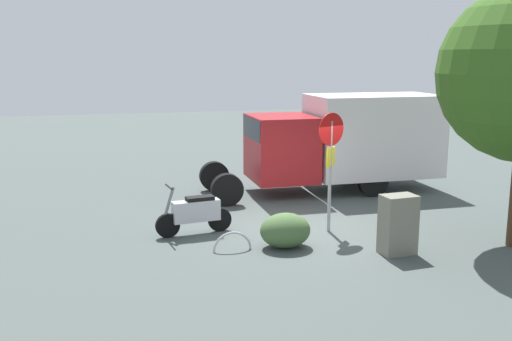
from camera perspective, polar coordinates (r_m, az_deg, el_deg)
ground_plane at (r=14.01m, az=4.95°, el=-5.71°), size 60.00×60.00×0.00m
box_truck_near at (r=17.78m, az=8.66°, el=3.13°), size 7.19×2.23×2.91m
motorcycle at (r=13.47m, az=-5.98°, el=-4.13°), size 1.81×0.59×1.20m
stop_sign at (r=13.42m, az=7.35°, el=1.66°), size 0.71×0.33×2.80m
utility_cabinet at (r=12.43m, az=13.80°, el=-5.19°), size 0.75×0.53×1.25m
bike_rack_hoop at (r=12.44m, az=-2.35°, el=-7.89°), size 0.85×0.07×0.85m
shrub_near_sign at (r=12.55m, az=2.90°, el=-5.90°), size 1.10×0.90×0.75m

